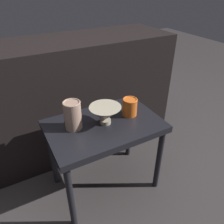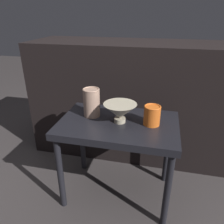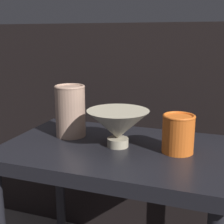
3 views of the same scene
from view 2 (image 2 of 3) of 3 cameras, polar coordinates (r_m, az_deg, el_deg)
The scene contains 6 objects.
ground_plane at distance 1.54m, azimuth 1.41°, elevation -19.94°, with size 8.00×8.00×0.00m, color #383333.
table at distance 1.26m, azimuth 1.63°, elevation -5.23°, with size 0.67×0.43×0.52m.
couch_backdrop at distance 1.76m, azimuth 5.25°, elevation 3.31°, with size 1.54×0.50×0.89m.
bowl at distance 1.20m, azimuth 2.10°, elevation 0.18°, with size 0.18×0.18×0.11m.
vase_textured_left at distance 1.27m, azimuth -5.36°, elevation 2.59°, with size 0.10×0.10×0.17m.
vase_colorful_right at distance 1.20m, azimuth 10.41°, elevation -0.78°, with size 0.09×0.09×0.11m.
Camera 2 is at (0.21, -1.07, 1.09)m, focal length 35.00 mm.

